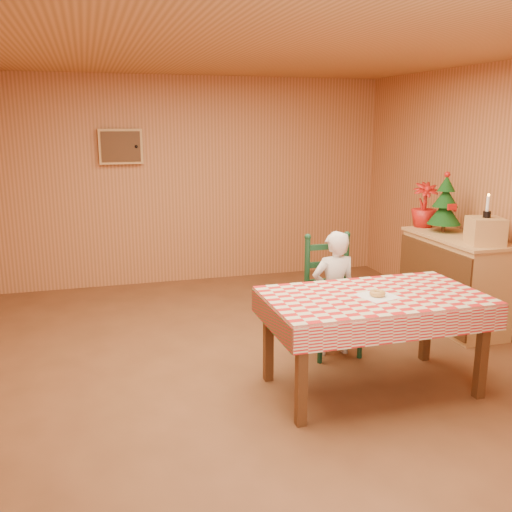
{
  "coord_description": "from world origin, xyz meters",
  "views": [
    {
      "loc": [
        -1.3,
        -4.24,
        2.04
      ],
      "look_at": [
        0.0,
        0.2,
        0.95
      ],
      "focal_mm": 40.0,
      "sensor_mm": 36.0,
      "label": 1
    }
  ],
  "objects_px": {
    "dining_table": "(374,305)",
    "crate": "(485,231)",
    "shelf_unit": "(453,281)",
    "ladder_chair": "(331,298)",
    "christmas_tree": "(445,205)",
    "seated_child": "(334,293)"
  },
  "relations": [
    {
      "from": "dining_table",
      "to": "crate",
      "type": "relative_size",
      "value": 5.52
    },
    {
      "from": "dining_table",
      "to": "crate",
      "type": "distance_m",
      "value": 1.67
    },
    {
      "from": "shelf_unit",
      "to": "crate",
      "type": "xyz_separation_m",
      "value": [
        0.01,
        -0.4,
        0.59
      ]
    },
    {
      "from": "seated_child",
      "to": "christmas_tree",
      "type": "height_order",
      "value": "christmas_tree"
    },
    {
      "from": "ladder_chair",
      "to": "dining_table",
      "type": "bearing_deg",
      "value": -90.0
    },
    {
      "from": "crate",
      "to": "christmas_tree",
      "type": "relative_size",
      "value": 0.48
    },
    {
      "from": "seated_child",
      "to": "crate",
      "type": "distance_m",
      "value": 1.56
    },
    {
      "from": "ladder_chair",
      "to": "crate",
      "type": "distance_m",
      "value": 1.59
    },
    {
      "from": "ladder_chair",
      "to": "crate",
      "type": "bearing_deg",
      "value": -4.29
    },
    {
      "from": "shelf_unit",
      "to": "seated_child",
      "type": "bearing_deg",
      "value": -166.82
    },
    {
      "from": "shelf_unit",
      "to": "christmas_tree",
      "type": "distance_m",
      "value": 0.79
    },
    {
      "from": "dining_table",
      "to": "shelf_unit",
      "type": "xyz_separation_m",
      "value": [
        1.48,
        1.08,
        -0.22
      ]
    },
    {
      "from": "dining_table",
      "to": "christmas_tree",
      "type": "xyz_separation_m",
      "value": [
        1.48,
        1.33,
        0.52
      ]
    },
    {
      "from": "dining_table",
      "to": "shelf_unit",
      "type": "height_order",
      "value": "shelf_unit"
    },
    {
      "from": "dining_table",
      "to": "ladder_chair",
      "type": "height_order",
      "value": "ladder_chair"
    },
    {
      "from": "seated_child",
      "to": "shelf_unit",
      "type": "relative_size",
      "value": 0.91
    },
    {
      "from": "dining_table",
      "to": "shelf_unit",
      "type": "bearing_deg",
      "value": 36.09
    },
    {
      "from": "shelf_unit",
      "to": "christmas_tree",
      "type": "relative_size",
      "value": 2.0
    },
    {
      "from": "dining_table",
      "to": "ladder_chair",
      "type": "distance_m",
      "value": 0.81
    },
    {
      "from": "crate",
      "to": "seated_child",
      "type": "bearing_deg",
      "value": 177.91
    },
    {
      "from": "crate",
      "to": "ladder_chair",
      "type": "bearing_deg",
      "value": 175.71
    },
    {
      "from": "ladder_chair",
      "to": "seated_child",
      "type": "distance_m",
      "value": 0.08
    }
  ]
}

